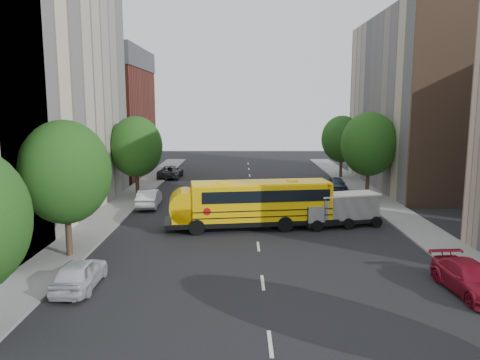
{
  "coord_description": "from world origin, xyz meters",
  "views": [
    {
      "loc": [
        -1.08,
        -30.03,
        8.67
      ],
      "look_at": [
        -1.15,
        2.0,
        3.56
      ],
      "focal_mm": 35.0,
      "sensor_mm": 36.0,
      "label": 1
    }
  ],
  "objects_px": {
    "parked_car_3": "(470,279)",
    "parked_car_4": "(337,184)",
    "street_tree_5": "(342,139)",
    "safari_truck": "(341,209)",
    "street_tree_1": "(65,172)",
    "parked_car_0": "(80,273)",
    "school_bus": "(249,202)",
    "street_tree_4": "(369,144)",
    "parked_car_2": "(171,172)",
    "street_tree_2": "(136,147)",
    "parked_car_1": "(149,198)"
  },
  "relations": [
    {
      "from": "parked_car_3",
      "to": "parked_car_4",
      "type": "relative_size",
      "value": 1.26
    },
    {
      "from": "street_tree_5",
      "to": "safari_truck",
      "type": "xyz_separation_m",
      "value": [
        -4.84,
        -22.98,
        -3.43
      ]
    },
    {
      "from": "street_tree_1",
      "to": "parked_car_0",
      "type": "relative_size",
      "value": 1.82
    },
    {
      "from": "street_tree_5",
      "to": "school_bus",
      "type": "distance_m",
      "value": 26.41
    },
    {
      "from": "street_tree_4",
      "to": "parked_car_2",
      "type": "bearing_deg",
      "value": 150.03
    },
    {
      "from": "street_tree_2",
      "to": "parked_car_2",
      "type": "xyz_separation_m",
      "value": [
        1.4,
        11.88,
        -4.06
      ]
    },
    {
      "from": "parked_car_2",
      "to": "parked_car_4",
      "type": "distance_m",
      "value": 20.2
    },
    {
      "from": "safari_truck",
      "to": "street_tree_2",
      "type": "bearing_deg",
      "value": 132.59
    },
    {
      "from": "parked_car_0",
      "to": "parked_car_3",
      "type": "xyz_separation_m",
      "value": [
        18.4,
        -0.59,
        -0.02
      ]
    },
    {
      "from": "street_tree_4",
      "to": "parked_car_1",
      "type": "bearing_deg",
      "value": -167.22
    },
    {
      "from": "street_tree_4",
      "to": "street_tree_2",
      "type": "bearing_deg",
      "value": 180.0
    },
    {
      "from": "parked_car_4",
      "to": "street_tree_1",
      "type": "bearing_deg",
      "value": -133.96
    },
    {
      "from": "street_tree_4",
      "to": "street_tree_1",
      "type": "bearing_deg",
      "value": -140.71
    },
    {
      "from": "street_tree_2",
      "to": "parked_car_1",
      "type": "xyz_separation_m",
      "value": [
        1.99,
        -4.54,
        -4.04
      ]
    },
    {
      "from": "street_tree_4",
      "to": "parked_car_4",
      "type": "relative_size",
      "value": 2.07
    },
    {
      "from": "school_bus",
      "to": "safari_truck",
      "type": "xyz_separation_m",
      "value": [
        6.65,
        0.63,
        -0.64
      ]
    },
    {
      "from": "street_tree_5",
      "to": "safari_truck",
      "type": "distance_m",
      "value": 23.74
    },
    {
      "from": "safari_truck",
      "to": "parked_car_0",
      "type": "xyz_separation_m",
      "value": [
        -14.96,
        -11.72,
        -0.54
      ]
    },
    {
      "from": "street_tree_2",
      "to": "parked_car_3",
      "type": "relative_size",
      "value": 1.56
    },
    {
      "from": "street_tree_1",
      "to": "parked_car_4",
      "type": "height_order",
      "value": "street_tree_1"
    },
    {
      "from": "street_tree_4",
      "to": "parked_car_4",
      "type": "distance_m",
      "value": 6.12
    },
    {
      "from": "street_tree_1",
      "to": "street_tree_5",
      "type": "relative_size",
      "value": 1.05
    },
    {
      "from": "street_tree_2",
      "to": "street_tree_1",
      "type": "bearing_deg",
      "value": -90.0
    },
    {
      "from": "parked_car_0",
      "to": "street_tree_2",
      "type": "bearing_deg",
      "value": -84.73
    },
    {
      "from": "parked_car_0",
      "to": "parked_car_3",
      "type": "distance_m",
      "value": 18.41
    },
    {
      "from": "street_tree_2",
      "to": "parked_car_3",
      "type": "xyz_separation_m",
      "value": [
        20.6,
        -23.29,
        -4.11
      ]
    },
    {
      "from": "parked_car_2",
      "to": "parked_car_3",
      "type": "relative_size",
      "value": 1.12
    },
    {
      "from": "street_tree_5",
      "to": "school_bus",
      "type": "bearing_deg",
      "value": -115.94
    },
    {
      "from": "street_tree_5",
      "to": "parked_car_3",
      "type": "bearing_deg",
      "value": -92.27
    },
    {
      "from": "parked_car_0",
      "to": "parked_car_1",
      "type": "bearing_deg",
      "value": -89.61
    },
    {
      "from": "street_tree_1",
      "to": "school_bus",
      "type": "relative_size",
      "value": 0.64
    },
    {
      "from": "parked_car_2",
      "to": "street_tree_2",
      "type": "bearing_deg",
      "value": 84.06
    },
    {
      "from": "parked_car_1",
      "to": "street_tree_1",
      "type": "bearing_deg",
      "value": 78.85
    },
    {
      "from": "street_tree_5",
      "to": "parked_car_0",
      "type": "distance_m",
      "value": 40.15
    },
    {
      "from": "school_bus",
      "to": "parked_car_3",
      "type": "relative_size",
      "value": 2.51
    },
    {
      "from": "street_tree_4",
      "to": "street_tree_5",
      "type": "height_order",
      "value": "street_tree_4"
    },
    {
      "from": "safari_truck",
      "to": "parked_car_0",
      "type": "height_order",
      "value": "safari_truck"
    },
    {
      "from": "street_tree_5",
      "to": "parked_car_1",
      "type": "height_order",
      "value": "street_tree_5"
    },
    {
      "from": "school_bus",
      "to": "parked_car_3",
      "type": "distance_m",
      "value": 15.48
    },
    {
      "from": "safari_truck",
      "to": "parked_car_3",
      "type": "distance_m",
      "value": 12.79
    },
    {
      "from": "street_tree_1",
      "to": "street_tree_5",
      "type": "bearing_deg",
      "value": 53.75
    },
    {
      "from": "street_tree_5",
      "to": "school_bus",
      "type": "xyz_separation_m",
      "value": [
        -11.49,
        -23.61,
        -2.79
      ]
    },
    {
      "from": "street_tree_1",
      "to": "street_tree_2",
      "type": "bearing_deg",
      "value": 90.0
    },
    {
      "from": "parked_car_0",
      "to": "parked_car_3",
      "type": "relative_size",
      "value": 0.88
    },
    {
      "from": "street_tree_5",
      "to": "parked_car_1",
      "type": "xyz_separation_m",
      "value": [
        -20.01,
        -16.54,
        -3.92
      ]
    },
    {
      "from": "parked_car_0",
      "to": "parked_car_1",
      "type": "relative_size",
      "value": 0.91
    },
    {
      "from": "parked_car_0",
      "to": "parked_car_3",
      "type": "bearing_deg",
      "value": 177.9
    },
    {
      "from": "street_tree_4",
      "to": "school_bus",
      "type": "bearing_deg",
      "value": -134.69
    },
    {
      "from": "street_tree_5",
      "to": "parked_car_0",
      "type": "bearing_deg",
      "value": -119.71
    },
    {
      "from": "parked_car_3",
      "to": "parked_car_4",
      "type": "height_order",
      "value": "parked_car_3"
    }
  ]
}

